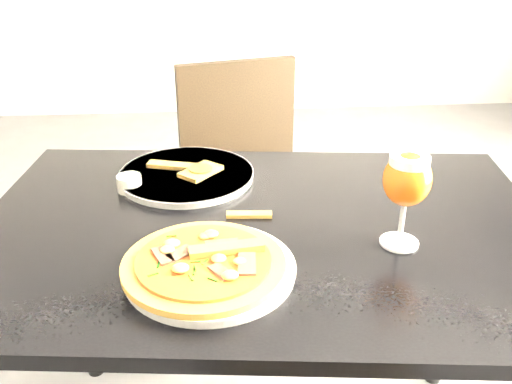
{
  "coord_description": "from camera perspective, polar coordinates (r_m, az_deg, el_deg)",
  "views": [
    {
      "loc": [
        0.09,
        -1.06,
        1.34
      ],
      "look_at": [
        0.17,
        -0.03,
        0.83
      ],
      "focal_mm": 40.0,
      "sensor_mm": 36.0,
      "label": 1
    }
  ],
  "objects": [
    {
      "name": "dining_table",
      "position": [
        1.24,
        0.6,
        -6.9
      ],
      "size": [
        1.28,
        0.93,
        0.75
      ],
      "rotation": [
        0.0,
        0.0,
        -0.11
      ],
      "color": "black",
      "rests_on": "ground"
    },
    {
      "name": "chair_far",
      "position": [
        1.9,
        -0.74,
        0.18
      ],
      "size": [
        0.51,
        0.51,
        0.91
      ],
      "rotation": [
        0.0,
        0.0,
        0.24
      ],
      "color": "black",
      "rests_on": "ground"
    },
    {
      "name": "plate_main",
      "position": [
        1.04,
        -4.62,
        -7.74
      ],
      "size": [
        0.32,
        0.32,
        0.02
      ],
      "primitive_type": "cylinder",
      "rotation": [
        0.0,
        0.0,
        0.05
      ],
      "color": "silver",
      "rests_on": "dining_table"
    },
    {
      "name": "pizza",
      "position": [
        1.03,
        -5.18,
        -7.07
      ],
      "size": [
        0.29,
        0.29,
        0.03
      ],
      "rotation": [
        0.0,
        0.0,
        -0.18
      ],
      "color": "olive",
      "rests_on": "plate_main"
    },
    {
      "name": "plate_second",
      "position": [
        1.4,
        -6.97,
        1.67
      ],
      "size": [
        0.38,
        0.38,
        0.02
      ],
      "primitive_type": "cylinder",
      "rotation": [
        0.0,
        0.0,
        -0.19
      ],
      "color": "silver",
      "rests_on": "dining_table"
    },
    {
      "name": "crust_scraps",
      "position": [
        1.4,
        -6.52,
        2.29
      ],
      "size": [
        0.19,
        0.13,
        0.01
      ],
      "rotation": [
        0.0,
        0.0,
        0.15
      ],
      "color": "olive",
      "rests_on": "plate_second"
    },
    {
      "name": "loose_crust",
      "position": [
        1.22,
        -0.69,
        -2.27
      ],
      "size": [
        0.1,
        0.03,
        0.01
      ],
      "primitive_type": "cube",
      "rotation": [
        0.0,
        0.0,
        -0.08
      ],
      "color": "olive",
      "rests_on": "dining_table"
    },
    {
      "name": "sauce_cup",
      "position": [
        1.36,
        -12.56,
        0.93
      ],
      "size": [
        0.06,
        0.06,
        0.04
      ],
      "color": "beige",
      "rests_on": "dining_table"
    },
    {
      "name": "beer_glass",
      "position": [
        1.1,
        14.88,
        1.15
      ],
      "size": [
        0.09,
        0.09,
        0.19
      ],
      "color": "silver",
      "rests_on": "dining_table"
    }
  ]
}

